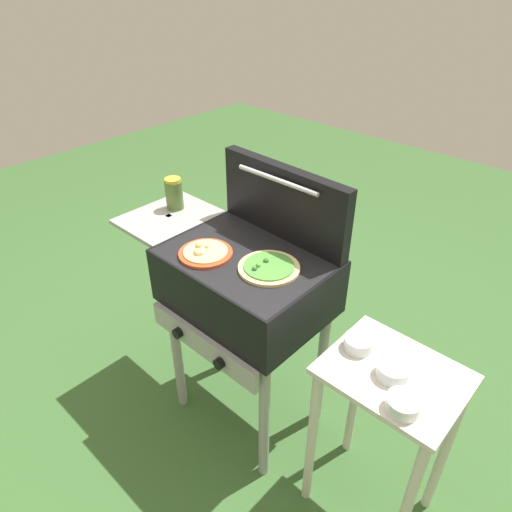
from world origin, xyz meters
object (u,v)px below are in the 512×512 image
Objects in this scene: grill at (244,285)px; pizza_cheese at (205,253)px; pizza_veggie at (269,267)px; topping_bowl_middle at (403,405)px; sauce_jar at (174,194)px; prep_table at (385,415)px; topping_bowl_near at (393,371)px; topping_bowl_far at (358,343)px.

grill is 4.59× the size of pizza_cheese.
pizza_cheese is (-0.25, -0.09, 0.00)m from pizza_veggie.
topping_bowl_middle is at bearing -0.78° from pizza_cheese.
pizza_cheese is 1.44× the size of sauce_jar.
pizza_veggie is at bearing -2.86° from grill.
sauce_jar reaches higher than pizza_cheese.
prep_table is (1.18, -0.07, -0.44)m from sauce_jar.
topping_bowl_near is at bearing -4.23° from sauce_jar.
topping_bowl_far is (0.63, 0.12, -0.15)m from pizza_cheese.
grill is at bearing -179.63° from prep_table.
pizza_veggie is 0.26m from pizza_cheese.
pizza_veggie is 1.58× the size of sauce_jar.
grill is 0.77m from topping_bowl_middle.
pizza_veggie is 0.65m from topping_bowl_middle.
pizza_veggie reaches higher than topping_bowl_middle.
sauce_jar is 1.39× the size of topping_bowl_middle.
topping_bowl_far is (-0.15, 0.01, 0.23)m from prep_table.
topping_bowl_middle is (0.62, -0.11, -0.15)m from pizza_veggie.
prep_table is 7.10× the size of topping_bowl_middle.
prep_table is at bearing 7.64° from pizza_cheese.
topping_bowl_near is at bearing 6.30° from pizza_cheese.
grill is 9.53× the size of topping_bowl_far.
pizza_veggie reaches higher than grill.
pizza_cheese is 0.44m from sauce_jar.
topping_bowl_middle is (0.76, -0.11, 0.01)m from grill.
topping_bowl_near is at bearing -88.83° from prep_table.
topping_bowl_far is 0.27m from topping_bowl_middle.
prep_table is 7.36× the size of topping_bowl_far.
prep_table is 0.27m from topping_bowl_middle.
prep_table is at bearing 0.37° from grill.
prep_table is at bearing -3.33° from sauce_jar.
pizza_veggie is 0.56m from topping_bowl_near.
topping_bowl_middle is (0.09, -0.10, 0.00)m from topping_bowl_near.
prep_table is 6.88× the size of topping_bowl_near.
topping_bowl_middle is (0.87, -0.01, -0.15)m from pizza_cheese.
topping_bowl_near is (0.67, -0.01, 0.01)m from grill.
pizza_cheese is 1.94× the size of topping_bowl_near.
grill is 0.21m from pizza_veggie.
pizza_veggie is 1.10× the size of pizza_cheese.
prep_table is (0.67, 0.00, -0.23)m from grill.
pizza_veggie is 0.31× the size of prep_table.
topping_bowl_middle is at bearing -8.34° from sauce_jar.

